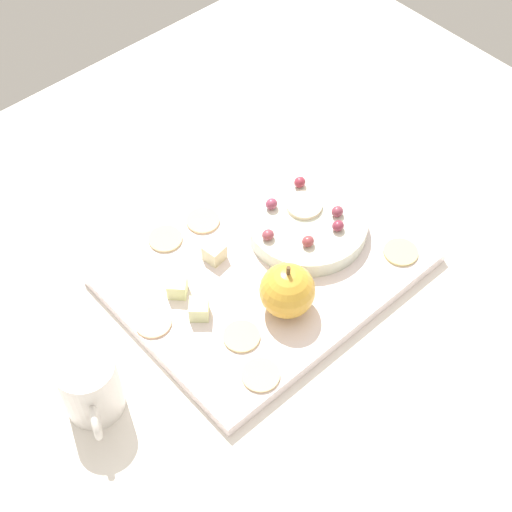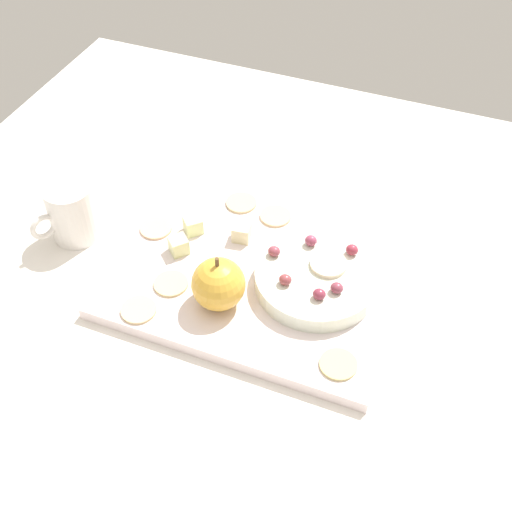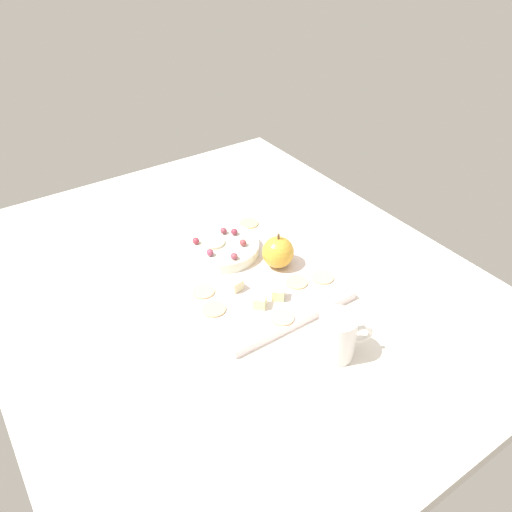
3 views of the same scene
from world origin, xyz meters
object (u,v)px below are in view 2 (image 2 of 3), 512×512
(cracker_0, at_px, (338,364))
(grape_4, at_px, (352,250))
(serving_dish, at_px, (316,279))
(cheese_cube_2, at_px, (179,245))
(cracker_1, at_px, (156,228))
(grape_0, at_px, (276,252))
(grape_3, at_px, (319,294))
(grape_5, at_px, (285,280))
(cracker_5, at_px, (276,216))
(apple_slice_0, at_px, (328,264))
(cheese_cube_1, at_px, (242,232))
(apple_whole, at_px, (218,284))
(platter, at_px, (258,277))
(cracker_2, at_px, (241,203))
(cup, at_px, (72,212))
(cracker_3, at_px, (139,310))
(grape_2, at_px, (311,241))
(cracker_4, at_px, (171,284))
(cheese_cube_0, at_px, (193,225))
(grape_1, at_px, (337,288))

(cracker_0, xyz_separation_m, grape_4, (0.03, -0.16, 0.03))
(serving_dish, distance_m, cheese_cube_2, 0.20)
(cracker_1, height_order, grape_0, grape_0)
(grape_3, height_order, grape_5, same)
(cracker_5, relative_size, grape_3, 2.76)
(grape_4, distance_m, apple_slice_0, 0.04)
(grape_3, bearing_deg, cheese_cube_1, -31.50)
(cracker_1, distance_m, grape_0, 0.19)
(serving_dish, distance_m, apple_whole, 0.13)
(platter, bearing_deg, grape_4, -153.44)
(serving_dish, bearing_deg, cracker_1, -4.02)
(cracker_0, xyz_separation_m, grape_0, (0.12, -0.12, 0.03))
(cheese_cube_1, distance_m, apple_slice_0, 0.14)
(cracker_1, bearing_deg, cracker_2, -134.05)
(cup, bearing_deg, cracker_0, 167.59)
(serving_dish, distance_m, cup, 0.36)
(cracker_2, relative_size, cup, 0.48)
(cracker_5, bearing_deg, cup, 25.10)
(cracker_1, distance_m, cracker_3, 0.15)
(cracker_0, relative_size, grape_2, 2.76)
(cracker_1, xyz_separation_m, grape_3, (-0.26, 0.06, 0.03))
(grape_5, relative_size, apple_slice_0, 0.34)
(cracker_4, relative_size, grape_0, 2.76)
(cheese_cube_0, height_order, cracker_2, cheese_cube_0)
(platter, xyz_separation_m, cracker_1, (0.17, -0.02, 0.01))
(grape_2, bearing_deg, cheese_cube_0, 3.90)
(cracker_1, xyz_separation_m, grape_0, (-0.19, 0.01, 0.03))
(platter, bearing_deg, grape_5, 150.84)
(cracker_2, height_order, grape_0, grape_0)
(cracker_4, bearing_deg, cracker_2, -97.79)
(cheese_cube_2, height_order, cracker_1, cheese_cube_2)
(platter, bearing_deg, grape_1, 172.01)
(serving_dish, bearing_deg, cracker_0, 119.84)
(cheese_cube_0, height_order, grape_4, grape_4)
(cracker_2, bearing_deg, grape_3, 137.66)
(platter, xyz_separation_m, grape_0, (-0.02, -0.02, 0.04))
(cracker_2, distance_m, cracker_3, 0.24)
(cheese_cube_2, bearing_deg, platter, -178.15)
(apple_slice_0, bearing_deg, grape_3, 95.33)
(platter, height_order, apple_slice_0, apple_slice_0)
(platter, distance_m, cracker_0, 0.18)
(grape_2, bearing_deg, cracker_2, -27.63)
(cracker_1, relative_size, grape_4, 2.76)
(platter, distance_m, cracker_4, 0.12)
(platter, xyz_separation_m, apple_whole, (0.03, 0.07, 0.04))
(platter, distance_m, grape_4, 0.13)
(grape_1, bearing_deg, grape_3, 46.20)
(platter, distance_m, cracker_1, 0.17)
(cracker_3, relative_size, cracker_5, 1.00)
(cracker_2, xyz_separation_m, grape_4, (-0.19, 0.06, 0.03))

